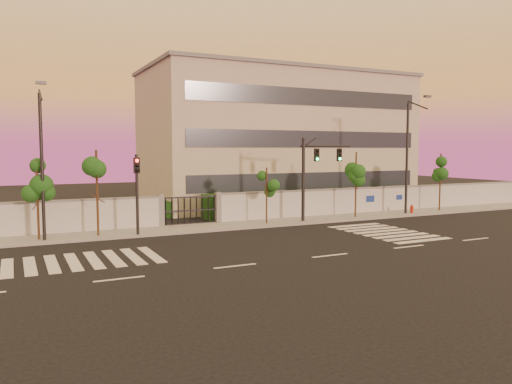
# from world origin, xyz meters

# --- Properties ---
(ground) EXTENTS (120.00, 120.00, 0.00)m
(ground) POSITION_xyz_m (0.00, 0.00, 0.00)
(ground) COLOR black
(ground) RESTS_ON ground
(sidewalk) EXTENTS (60.00, 3.00, 0.15)m
(sidewalk) POSITION_xyz_m (0.00, 10.50, 0.07)
(sidewalk) COLOR gray
(sidewalk) RESTS_ON ground
(perimeter_wall) EXTENTS (60.00, 0.36, 2.20)m
(perimeter_wall) POSITION_xyz_m (0.10, 12.00, 1.07)
(perimeter_wall) COLOR #AEB1B6
(perimeter_wall) RESTS_ON ground
(hedge_row) EXTENTS (41.00, 4.25, 1.80)m
(hedge_row) POSITION_xyz_m (1.17, 14.74, 0.82)
(hedge_row) COLOR black
(hedge_row) RESTS_ON ground
(institutional_building) EXTENTS (24.40, 12.40, 12.25)m
(institutional_building) POSITION_xyz_m (9.00, 21.99, 6.16)
(institutional_building) COLOR #B6AE9A
(institutional_building) RESTS_ON ground
(road_markings) EXTENTS (57.00, 7.62, 0.02)m
(road_markings) POSITION_xyz_m (-1.58, 3.76, 0.01)
(road_markings) COLOR silver
(road_markings) RESTS_ON ground
(street_tree_b) EXTENTS (1.61, 1.28, 4.55)m
(street_tree_b) POSITION_xyz_m (-12.42, 10.10, 3.35)
(street_tree_b) COLOR #382314
(street_tree_b) RESTS_ON ground
(street_tree_c) EXTENTS (1.63, 1.30, 5.10)m
(street_tree_c) POSITION_xyz_m (-9.26, 10.00, 3.75)
(street_tree_c) COLOR #382314
(street_tree_c) RESTS_ON ground
(street_tree_d) EXTENTS (1.36, 1.08, 3.92)m
(street_tree_d) POSITION_xyz_m (1.73, 10.02, 2.89)
(street_tree_d) COLOR #382314
(street_tree_d) RESTS_ON ground
(street_tree_e) EXTENTS (1.55, 1.23, 4.94)m
(street_tree_e) POSITION_xyz_m (9.15, 10.00, 3.64)
(street_tree_e) COLOR #382314
(street_tree_e) RESTS_ON ground
(street_tree_f) EXTENTS (1.50, 1.19, 4.80)m
(street_tree_f) POSITION_xyz_m (17.82, 10.19, 3.54)
(street_tree_f) COLOR #382314
(street_tree_f) RESTS_ON ground
(traffic_signal_main) EXTENTS (3.72, 1.03, 5.94)m
(traffic_signal_main) POSITION_xyz_m (5.26, 9.84, 3.75)
(traffic_signal_main) COLOR black
(traffic_signal_main) RESTS_ON ground
(traffic_signal_secondary) EXTENTS (0.38, 0.35, 4.84)m
(traffic_signal_secondary) POSITION_xyz_m (-7.15, 9.29, 3.07)
(traffic_signal_secondary) COLOR black
(traffic_signal_secondary) RESTS_ON ground
(streetlight_west) EXTENTS (0.51, 2.05, 8.54)m
(streetlight_west) POSITION_xyz_m (-12.18, 9.50, 4.61)
(streetlight_west) COLOR black
(streetlight_west) RESTS_ON ground
(streetlight_east) EXTENTS (0.54, 2.19, 9.10)m
(streetlight_east) POSITION_xyz_m (13.95, 9.74, 4.92)
(streetlight_east) COLOR black
(streetlight_east) RESTS_ON ground
(fire_hydrant) EXTENTS (0.31, 0.29, 0.78)m
(fire_hydrant) POSITION_xyz_m (14.51, 9.85, 0.39)
(fire_hydrant) COLOR #AB1B0B
(fire_hydrant) RESTS_ON ground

